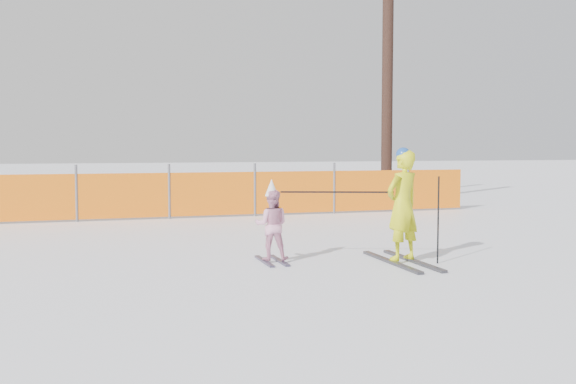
% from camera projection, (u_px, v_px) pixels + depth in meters
% --- Properties ---
extents(ground, '(120.00, 120.00, 0.00)m').
position_uv_depth(ground, '(299.00, 269.00, 8.56)').
color(ground, white).
rests_on(ground, ground).
extents(adult, '(0.66, 1.73, 1.62)m').
position_uv_depth(adult, '(403.00, 206.00, 8.98)').
color(adult, black).
rests_on(adult, ground).
extents(child, '(0.58, 0.87, 1.18)m').
position_uv_depth(child, '(272.00, 224.00, 9.06)').
color(child, black).
rests_on(child, ground).
extents(ski_poles, '(2.09, 0.77, 1.22)m').
position_uv_depth(ski_poles, '(381.00, 204.00, 8.97)').
color(ski_poles, black).
rests_on(ski_poles, ground).
extents(safety_fence, '(15.55, 0.06, 1.25)m').
position_uv_depth(safety_fence, '(156.00, 195.00, 14.44)').
color(safety_fence, '#595960').
rests_on(safety_fence, ground).
extents(tree_trunks, '(1.68, 3.07, 6.10)m').
position_uv_depth(tree_trunks, '(388.00, 107.00, 19.82)').
color(tree_trunks, black).
rests_on(tree_trunks, ground).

